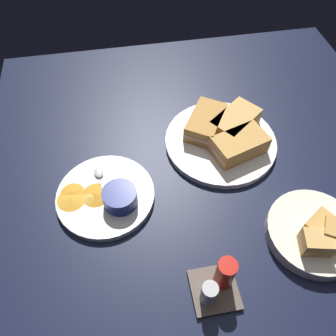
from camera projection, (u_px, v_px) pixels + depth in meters
ground_plane at (206, 169)px, 83.56cm from camera, size 110.00×110.00×3.00cm
plate_sandwich_main at (220, 142)px, 86.14cm from camera, size 28.80×28.80×1.60cm
sandwich_half_near at (239, 145)px, 81.28cm from camera, size 14.74×11.13×4.80cm
sandwich_half_far at (235, 122)px, 85.92cm from camera, size 14.94×13.94×4.80cm
sandwich_half_extra at (206, 122)px, 85.87cm from camera, size 13.40×15.05×4.80cm
ramekin_dark_sauce at (205, 120)px, 86.96cm from camera, size 6.79×6.79×3.84cm
spoon_by_dark_ramekin at (223, 133)px, 86.47cm from camera, size 8.06×8.00×0.80cm
plate_chips_companion at (106, 196)px, 76.19cm from camera, size 22.55×22.55×1.60cm
ramekin_light_gravy at (120, 197)px, 72.55cm from camera, size 7.67×7.67×3.94cm
spoon_by_gravy_ramekin at (100, 177)px, 77.96cm from camera, size 3.30×9.96×0.80cm
plantain_chip_scatter at (82, 196)px, 74.88cm from camera, size 14.24×9.52×0.60cm
bread_basket_rear at (316, 233)px, 68.92cm from camera, size 19.85×19.85×7.62cm
condiment_caddy at (218, 283)px, 61.57cm from camera, size 9.00×9.00×9.50cm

